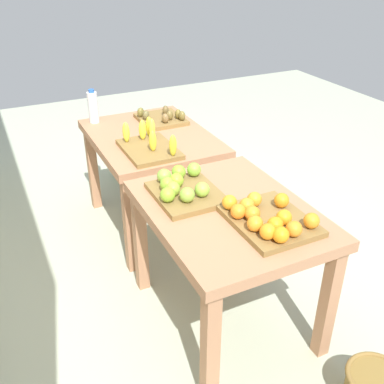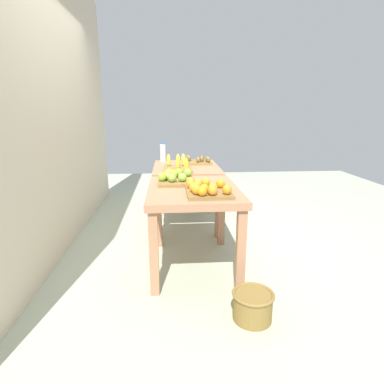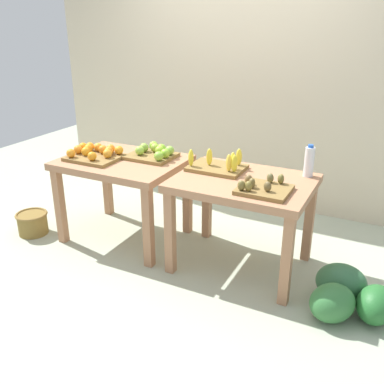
{
  "view_description": "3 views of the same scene",
  "coord_description": "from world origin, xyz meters",
  "views": [
    {
      "loc": [
        -2.27,
        1.03,
        1.97
      ],
      "look_at": [
        -0.1,
        -0.01,
        0.61
      ],
      "focal_mm": 42.17,
      "sensor_mm": 36.0,
      "label": 1
    },
    {
      "loc": [
        -3.23,
        0.21,
        1.41
      ],
      "look_at": [
        0.1,
        -0.04,
        0.54
      ],
      "focal_mm": 28.99,
      "sensor_mm": 36.0,
      "label": 2
    },
    {
      "loc": [
        1.59,
        -2.92,
        1.9
      ],
      "look_at": [
        0.1,
        0.04,
        0.55
      ],
      "focal_mm": 40.34,
      "sensor_mm": 36.0,
      "label": 3
    }
  ],
  "objects": [
    {
      "name": "wicker_basket",
      "position": [
        -1.39,
        -0.35,
        0.11
      ],
      "size": [
        0.29,
        0.29,
        0.21
      ],
      "color": "olive",
      "rests_on": "ground_plane"
    },
    {
      "name": "display_table_left",
      "position": [
        -0.56,
        0.0,
        0.64
      ],
      "size": [
        1.04,
        0.8,
        0.75
      ],
      "color": "#AA7553",
      "rests_on": "ground_plane"
    },
    {
      "name": "apple_bin",
      "position": [
        -0.34,
        0.16,
        0.8
      ],
      "size": [
        0.41,
        0.36,
        0.11
      ],
      "color": "olive",
      "rests_on": "display_table_left"
    },
    {
      "name": "banana_crate",
      "position": [
        0.3,
        0.11,
        0.79
      ],
      "size": [
        0.44,
        0.32,
        0.17
      ],
      "color": "olive",
      "rests_on": "display_table_right"
    },
    {
      "name": "ground_plane",
      "position": [
        0.0,
        0.0,
        0.0
      ],
      "size": [
        8.0,
        8.0,
        0.0
      ],
      "primitive_type": "plane",
      "color": "#A8B299"
    },
    {
      "name": "watermelon_pile",
      "position": [
        1.44,
        -0.24,
        0.13
      ],
      "size": [
        0.61,
        0.61,
        0.28
      ],
      "color": "#24652B",
      "rests_on": "ground_plane"
    },
    {
      "name": "back_wall",
      "position": [
        0.0,
        1.35,
        1.5
      ],
      "size": [
        4.4,
        0.12,
        3.0
      ],
      "primitive_type": "cube",
      "color": "beige",
      "rests_on": "ground_plane"
    },
    {
      "name": "water_bottle",
      "position": [
        0.98,
        0.29,
        0.87
      ],
      "size": [
        0.07,
        0.07,
        0.25
      ],
      "color": "silver",
      "rests_on": "display_table_right"
    },
    {
      "name": "display_table_right",
      "position": [
        0.56,
        0.0,
        0.64
      ],
      "size": [
        1.04,
        0.8,
        0.75
      ],
      "color": "#AA7553",
      "rests_on": "ground_plane"
    },
    {
      "name": "kiwi_bin",
      "position": [
        0.76,
        -0.17,
        0.78
      ],
      "size": [
        0.36,
        0.33,
        0.1
      ],
      "color": "olive",
      "rests_on": "display_table_right"
    },
    {
      "name": "orange_bin",
      "position": [
        -0.79,
        -0.09,
        0.8
      ],
      "size": [
        0.45,
        0.37,
        0.11
      ],
      "color": "olive",
      "rests_on": "display_table_left"
    }
  ]
}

